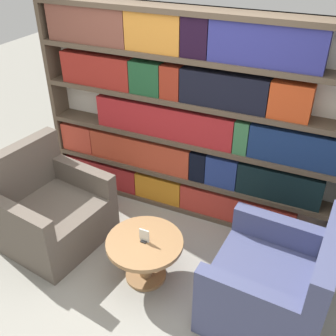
# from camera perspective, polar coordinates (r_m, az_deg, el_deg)

# --- Properties ---
(ground_plane) EXTENTS (14.00, 14.00, 0.00)m
(ground_plane) POSITION_cam_1_polar(r_m,az_deg,el_deg) (3.75, -4.83, -15.77)
(ground_plane) COLOR gray
(bookshelf) EXTENTS (3.21, 0.30, 2.15)m
(bookshelf) POSITION_cam_1_polar(r_m,az_deg,el_deg) (4.00, 2.53, 6.89)
(bookshelf) COLOR silver
(bookshelf) RESTS_ON ground_plane
(armchair_left) EXTENTS (1.01, 1.05, 0.97)m
(armchair_left) POSITION_cam_1_polar(r_m,az_deg,el_deg) (4.11, -16.75, -6.12)
(armchair_left) COLOR brown
(armchair_left) RESTS_ON ground_plane
(armchair_right) EXTENTS (0.94, 0.99, 0.97)m
(armchair_right) POSITION_cam_1_polar(r_m,az_deg,el_deg) (3.37, 15.02, -16.25)
(armchair_right) COLOR #42476B
(armchair_right) RESTS_ON ground_plane
(coffee_table) EXTENTS (0.68, 0.68, 0.44)m
(coffee_table) POSITION_cam_1_polar(r_m,az_deg,el_deg) (3.54, -3.37, -11.98)
(coffee_table) COLOR olive
(coffee_table) RESTS_ON ground_plane
(table_sign) EXTENTS (0.09, 0.06, 0.12)m
(table_sign) POSITION_cam_1_polar(r_m,az_deg,el_deg) (3.42, -3.46, -9.89)
(table_sign) COLOR black
(table_sign) RESTS_ON coffee_table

